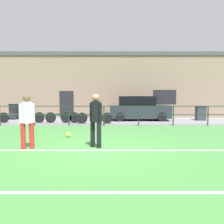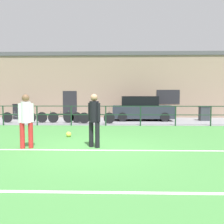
{
  "view_description": "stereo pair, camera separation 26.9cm",
  "coord_description": "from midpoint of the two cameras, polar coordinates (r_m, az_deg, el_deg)",
  "views": [
    {
      "loc": [
        0.47,
        -7.51,
        1.72
      ],
      "look_at": [
        0.42,
        4.01,
        0.93
      ],
      "focal_mm": 37.79,
      "sensor_mm": 36.0,
      "label": 1
    },
    {
      "loc": [
        0.74,
        -7.51,
        1.72
      ],
      "look_at": [
        0.42,
        4.01,
        0.93
      ],
      "focal_mm": 37.79,
      "sensor_mm": 36.0,
      "label": 2
    }
  ],
  "objects": [
    {
      "name": "clubhouse_facade",
      "position": [
        19.74,
        -0.17,
        6.45
      ],
      "size": [
        28.0,
        2.56,
        5.15
      ],
      "color": "gray",
      "rests_on": "ground"
    },
    {
      "name": "bicycle_parked_2",
      "position": [
        14.47,
        -3.22,
        -1.41
      ],
      "size": [
        2.22,
        0.04,
        0.77
      ],
      "color": "black",
      "rests_on": "pavement_strip"
    },
    {
      "name": "bicycle_parked_3",
      "position": [
        15.27,
        -13.1,
        -1.23
      ],
      "size": [
        2.37,
        0.04,
        0.77
      ],
      "color": "black",
      "rests_on": "pavement_strip"
    },
    {
      "name": "bicycle_parked_4",
      "position": [
        15.12,
        -10.83,
        -1.26
      ],
      "size": [
        2.17,
        0.04,
        0.76
      ],
      "color": "black",
      "rests_on": "pavement_strip"
    },
    {
      "name": "perimeter_fence",
      "position": [
        13.56,
        -0.96,
        -0.18
      ],
      "size": [
        36.07,
        0.07,
        1.15
      ],
      "color": "#193823",
      "rests_on": "ground"
    },
    {
      "name": "player_striker",
      "position": [
        8.14,
        -19.19,
        -1.33
      ],
      "size": [
        0.47,
        0.31,
        1.77
      ],
      "rotation": [
        0.0,
        0.0,
        3.41
      ],
      "color": "red",
      "rests_on": "ground"
    },
    {
      "name": "trash_bin_0",
      "position": [
        17.42,
        21.81,
        -0.3
      ],
      "size": [
        0.65,
        0.55,
        0.99
      ],
      "color": "#33383D",
      "rests_on": "pavement_strip"
    },
    {
      "name": "ground",
      "position": [
        7.73,
        -2.96,
        -9.08
      ],
      "size": [
        60.0,
        44.0,
        0.04
      ],
      "primitive_type": "cube",
      "color": "#478C42"
    },
    {
      "name": "soccer_ball_spare",
      "position": [
        10.06,
        -9.69,
        -5.34
      ],
      "size": [
        0.22,
        0.22,
        0.22
      ],
      "primitive_type": "sphere",
      "color": "#E5E04C",
      "rests_on": "ground"
    },
    {
      "name": "trash_bin_1",
      "position": [
        18.48,
        -21.48,
        0.13
      ],
      "size": [
        0.56,
        0.47,
        1.11
      ],
      "color": "black",
      "rests_on": "pavement_strip"
    },
    {
      "name": "pavement_strip",
      "position": [
        16.11,
        -0.57,
        -2.16
      ],
      "size": [
        48.0,
        5.0,
        0.02
      ],
      "primitive_type": "cube",
      "color": "gray",
      "rests_on": "ground"
    },
    {
      "name": "player_goalkeeper",
      "position": [
        7.84,
        -3.36,
        -1.26
      ],
      "size": [
        0.43,
        0.32,
        1.78
      ],
      "rotation": [
        0.0,
        0.0,
        5.7
      ],
      "color": "black",
      "rests_on": "ground"
    },
    {
      "name": "parked_car_red",
      "position": [
        16.55,
        7.62,
        0.74
      ],
      "size": [
        4.11,
        1.88,
        1.67
      ],
      "color": "#282D38",
      "rests_on": "pavement_strip"
    },
    {
      "name": "field_line_hash",
      "position": [
        4.47,
        -6.62,
        -18.7
      ],
      "size": [
        36.0,
        0.11,
        0.0
      ],
      "primitive_type": "cube",
      "color": "white",
      "rests_on": "ground"
    },
    {
      "name": "field_line_touchline",
      "position": [
        7.57,
        -3.06,
        -9.2
      ],
      "size": [
        36.0,
        0.11,
        0.0
      ],
      "primitive_type": "cube",
      "color": "white",
      "rests_on": "ground"
    },
    {
      "name": "bicycle_parked_1",
      "position": [
        16.01,
        -21.13,
        -1.18
      ],
      "size": [
        2.18,
        0.04,
        0.76
      ],
      "color": "black",
      "rests_on": "pavement_strip"
    }
  ]
}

